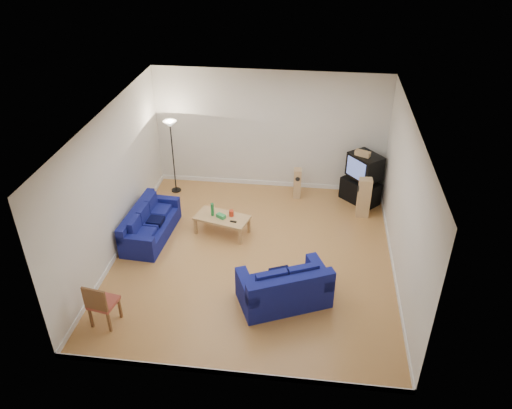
# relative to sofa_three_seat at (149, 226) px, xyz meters

# --- Properties ---
(room) EXTENTS (6.01, 6.51, 3.21)m
(room) POSITION_rel_sofa_three_seat_xyz_m (2.50, -0.47, 1.27)
(room) COLOR #9A622F
(room) RESTS_ON ground
(sofa_three_seat) EXTENTS (0.93, 1.94, 0.73)m
(sofa_three_seat) POSITION_rel_sofa_three_seat_xyz_m (0.00, 0.00, 0.00)
(sofa_three_seat) COLOR #0B0E53
(sofa_three_seat) RESTS_ON ground
(sofa_loveseat) EXTENTS (1.93, 1.55, 0.85)m
(sofa_loveseat) POSITION_rel_sofa_three_seat_xyz_m (3.28, -1.85, 0.05)
(sofa_loveseat) COLOR #0B0E53
(sofa_loveseat) RESTS_ON ground
(coffee_table) EXTENTS (1.35, 0.91, 0.45)m
(coffee_table) POSITION_rel_sofa_three_seat_xyz_m (1.66, 0.34, 0.12)
(coffee_table) COLOR tan
(coffee_table) RESTS_ON ground
(bottle) EXTENTS (0.10, 0.10, 0.32)m
(bottle) POSITION_rel_sofa_three_seat_xyz_m (1.43, 0.38, 0.34)
(bottle) COLOR #197233
(bottle) RESTS_ON coffee_table
(tissue_box) EXTENTS (0.24, 0.21, 0.09)m
(tissue_box) POSITION_rel_sofa_three_seat_xyz_m (1.64, 0.31, 0.22)
(tissue_box) COLOR green
(tissue_box) RESTS_ON coffee_table
(red_canister) EXTENTS (0.15, 0.15, 0.15)m
(red_canister) POSITION_rel_sofa_three_seat_xyz_m (1.87, 0.41, 0.25)
(red_canister) COLOR red
(red_canister) RESTS_ON coffee_table
(remote) EXTENTS (0.16, 0.07, 0.02)m
(remote) POSITION_rel_sofa_three_seat_xyz_m (1.95, 0.16, 0.19)
(remote) COLOR black
(remote) RESTS_ON coffee_table
(tv_stand) EXTENTS (1.07, 1.05, 0.59)m
(tv_stand) POSITION_rel_sofa_three_seat_xyz_m (4.92, 2.23, 0.02)
(tv_stand) COLOR black
(tv_stand) RESTS_ON ground
(av_receiver) EXTENTS (0.52, 0.51, 0.09)m
(av_receiver) POSITION_rel_sofa_three_seat_xyz_m (4.89, 2.24, 0.36)
(av_receiver) COLOR black
(av_receiver) RESTS_ON tv_stand
(television) EXTENTS (0.96, 0.99, 0.62)m
(television) POSITION_rel_sofa_three_seat_xyz_m (4.97, 2.27, 0.72)
(television) COLOR black
(television) RESTS_ON av_receiver
(centre_speaker) EXTENTS (0.40, 0.30, 0.13)m
(centre_speaker) POSITION_rel_sofa_three_seat_xyz_m (4.87, 2.22, 1.09)
(centre_speaker) COLOR tan
(centre_speaker) RESTS_ON television
(speaker_left) EXTENTS (0.21, 0.26, 0.81)m
(speaker_left) POSITION_rel_sofa_three_seat_xyz_m (3.29, 2.23, 0.14)
(speaker_left) COLOR tan
(speaker_left) RESTS_ON ground
(speaker_right) EXTENTS (0.33, 0.25, 1.03)m
(speaker_right) POSITION_rel_sofa_three_seat_xyz_m (4.95, 1.52, 0.24)
(speaker_right) COLOR tan
(speaker_right) RESTS_ON ground
(floor_lamp) EXTENTS (0.34, 0.34, 2.00)m
(floor_lamp) POSITION_rel_sofa_three_seat_xyz_m (0.05, 2.15, 1.38)
(floor_lamp) COLOR black
(floor_lamp) RESTS_ON ground
(dining_chair) EXTENTS (0.53, 0.53, 0.96)m
(dining_chair) POSITION_rel_sofa_three_seat_xyz_m (0.04, -2.85, 0.26)
(dining_chair) COLOR brown
(dining_chair) RESTS_ON ground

